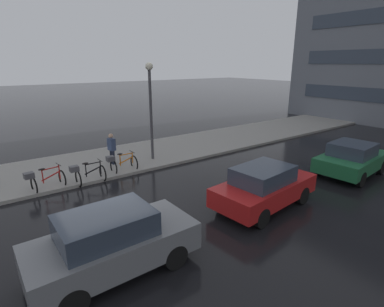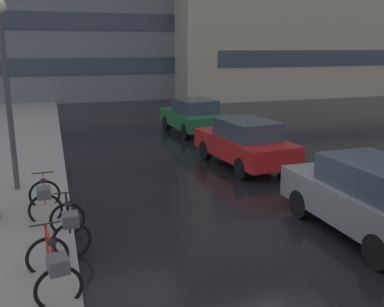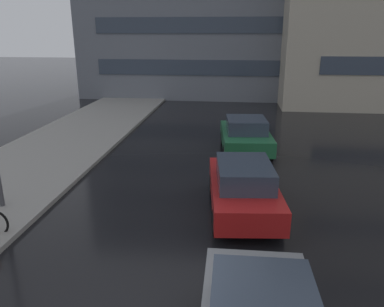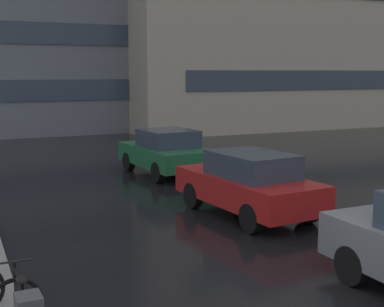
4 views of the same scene
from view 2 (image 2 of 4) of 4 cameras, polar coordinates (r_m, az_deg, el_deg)
The scene contains 9 objects.
ground_plane at distance 8.97m, azimuth 9.10°, elevation -11.08°, with size 140.00×140.00×0.00m, color black.
bicycle_nearest at distance 7.10m, azimuth -17.95°, elevation -14.34°, with size 0.88×1.46×1.00m.
bicycle_second at distance 8.52m, azimuth -16.01°, elevation -9.22°, with size 0.75×1.37×0.98m.
bicycle_third at distance 10.11m, azimuth -19.04°, elevation -5.72°, with size 0.75×1.36×0.96m.
car_grey at distance 9.41m, azimuth 22.63°, elevation -5.44°, with size 1.81×3.97×1.60m.
car_red at distance 13.85m, azimuth 7.06°, elevation 1.47°, with size 2.14×4.11×1.52m.
car_green at distance 19.11m, azimuth 0.29°, elevation 5.03°, with size 2.27×3.93×1.49m.
streetlamp at distance 11.65m, azimuth -23.63°, elevation 9.82°, with size 0.37×0.37×4.91m.
building_facade_main at distance 35.45m, azimuth -13.29°, elevation 18.69°, with size 19.70×10.47×13.58m.
Camera 2 is at (-3.80, -7.18, 3.81)m, focal length 40.00 mm.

